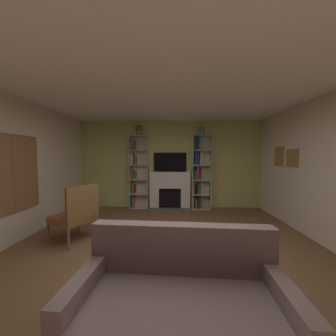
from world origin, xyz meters
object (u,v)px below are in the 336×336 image
at_px(fireplace, 170,189).
at_px(vase_with_flowers, 202,131).
at_px(couch, 181,306).
at_px(coffee_table, 178,254).
at_px(tv, 170,162).
at_px(bookshelf_right, 199,174).
at_px(potted_plant, 138,130).
at_px(armchair, 77,214).
at_px(bookshelf_left, 137,171).

relative_size(fireplace, vase_with_flowers, 3.09).
distance_m(fireplace, couch, 4.36).
height_order(vase_with_flowers, coffee_table, vase_with_flowers).
distance_m(fireplace, vase_with_flowers, 2.01).
distance_m(vase_with_flowers, coffee_table, 4.13).
relative_size(tv, couch, 0.54).
bearing_deg(tv, bookshelf_right, -6.09).
bearing_deg(potted_plant, fireplace, 2.45).
bearing_deg(vase_with_flowers, fireplace, 177.57).
height_order(tv, couch, tv).
height_order(couch, armchair, armchair).
relative_size(bookshelf_left, potted_plant, 6.97).
height_order(fireplace, couch, fireplace).
bearing_deg(bookshelf_right, bookshelf_left, 179.23).
bearing_deg(coffee_table, potted_plant, 107.84).
bearing_deg(bookshelf_left, tv, 3.88).
xyz_separation_m(potted_plant, armchair, (-0.75, -2.37, -1.88)).
bearing_deg(fireplace, vase_with_flowers, -2.43).
relative_size(fireplace, bookshelf_right, 0.60).
bearing_deg(armchair, fireplace, 54.75).
distance_m(fireplace, tv, 0.83).
bearing_deg(fireplace, coffee_table, -87.01).
height_order(fireplace, bookshelf_left, bookshelf_left).
height_order(bookshelf_right, armchair, bookshelf_right).
relative_size(couch, armchair, 1.77).
distance_m(bookshelf_right, armchair, 3.57).
distance_m(potted_plant, couch, 4.93).
bearing_deg(potted_plant, tv, 7.18).
distance_m(tv, coffee_table, 3.81).
relative_size(tv, coffee_table, 1.28).
bearing_deg(armchair, bookshelf_left, 74.20).
bearing_deg(bookshelf_left, potted_plant, -37.92).
bearing_deg(armchair, tv, 55.62).
xyz_separation_m(bookshelf_left, couch, (1.21, -4.36, -0.86)).
height_order(bookshelf_left, armchair, bookshelf_left).
height_order(potted_plant, vase_with_flowers, vase_with_flowers).
bearing_deg(coffee_table, armchair, 148.19).
height_order(fireplace, armchair, fireplace).
bearing_deg(tv, armchair, -124.38).
height_order(vase_with_flowers, couch, vase_with_flowers).
bearing_deg(fireplace, bookshelf_left, 179.43).
height_order(couch, coffee_table, couch).
bearing_deg(vase_with_flowers, potted_plant, -179.99).
height_order(bookshelf_right, potted_plant, potted_plant).
relative_size(bookshelf_left, armchair, 2.10).
bearing_deg(potted_plant, armchair, -107.57).
bearing_deg(bookshelf_left, couch, -74.50).
bearing_deg(fireplace, tv, 90.00).
relative_size(bookshelf_right, couch, 1.19).
relative_size(bookshelf_right, armchair, 2.10).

